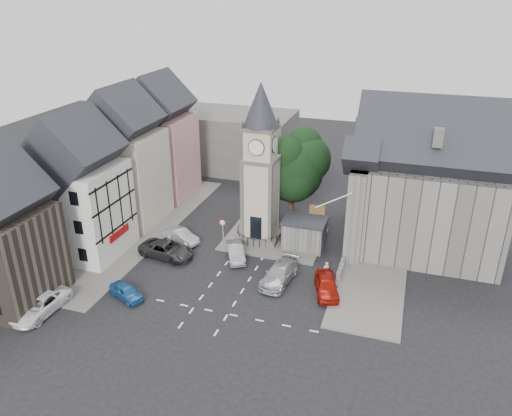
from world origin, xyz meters
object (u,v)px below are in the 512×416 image
(stone_shelter, at_px, (304,233))
(pedestrian, at_px, (326,270))
(car_west_blue, at_px, (126,292))
(car_east_red, at_px, (327,285))
(clock_tower, at_px, (261,165))

(stone_shelter, xyz_separation_m, pedestrian, (3.20, -5.06, -0.75))
(car_west_blue, height_order, car_east_red, car_east_red)
(car_east_red, height_order, pedestrian, pedestrian)
(stone_shelter, bearing_deg, car_west_blue, -132.34)
(clock_tower, height_order, car_east_red, clock_tower)
(car_west_blue, bearing_deg, car_east_red, -45.37)
(clock_tower, bearing_deg, pedestrian, -34.75)
(clock_tower, relative_size, pedestrian, 10.15)
(clock_tower, bearing_deg, car_west_blue, -118.19)
(car_west_blue, relative_size, pedestrian, 2.23)
(car_west_blue, xyz_separation_m, pedestrian, (15.50, 8.44, 0.19))
(car_east_red, bearing_deg, clock_tower, 119.60)
(stone_shelter, distance_m, pedestrian, 6.03)
(car_east_red, bearing_deg, pedestrian, 84.40)
(stone_shelter, distance_m, car_east_red, 8.41)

